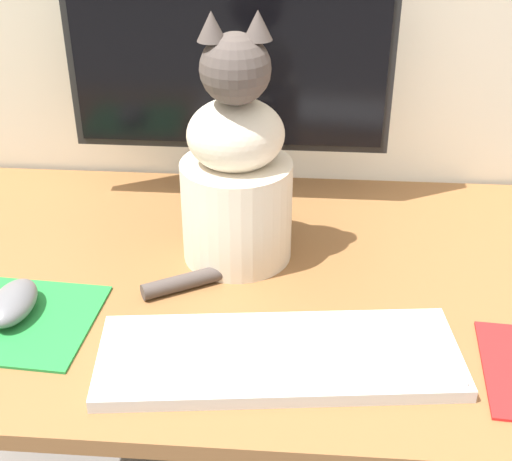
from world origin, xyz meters
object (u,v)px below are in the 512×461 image
at_px(monitor, 229,75).
at_px(keyboard, 279,355).
at_px(computer_mouse_left, 13,303).
at_px(cat, 236,174).

height_order(monitor, keyboard, monitor).
xyz_separation_m(computer_mouse_left, cat, (0.30, 0.18, 0.12)).
xyz_separation_m(keyboard, computer_mouse_left, (-0.38, 0.07, 0.01)).
relative_size(keyboard, computer_mouse_left, 4.53).
relative_size(monitor, cat, 1.40).
distance_m(keyboard, cat, 0.30).
bearing_deg(computer_mouse_left, monitor, 54.71).
xyz_separation_m(monitor, computer_mouse_left, (-0.27, -0.38, -0.21)).
bearing_deg(monitor, cat, -81.36).
relative_size(computer_mouse_left, cat, 0.27).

